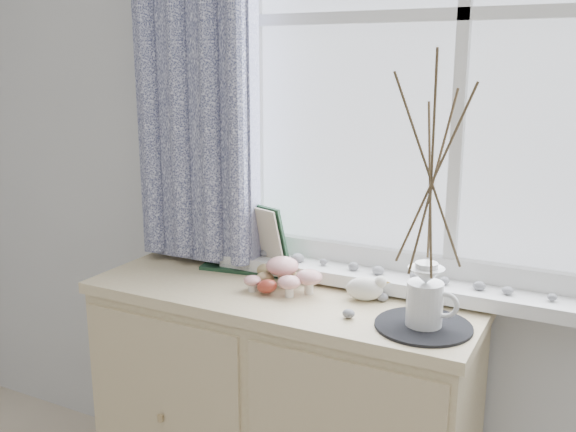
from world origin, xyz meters
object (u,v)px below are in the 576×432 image
object	(u,v)px
sideboard	(280,418)
twig_pitcher	(432,172)
toadstool_cluster	(288,274)
botanical_book	(240,238)

from	to	relation	value
sideboard	twig_pitcher	bearing A→B (deg)	-7.96
toadstool_cluster	twig_pitcher	size ratio (longest dim) A/B	0.32
botanical_book	twig_pitcher	xyz separation A→B (m)	(0.66, -0.16, 0.29)
sideboard	twig_pitcher	distance (m)	0.95
toadstool_cluster	botanical_book	bearing A→B (deg)	159.78
sideboard	toadstool_cluster	xyz separation A→B (m)	(0.02, 0.02, 0.48)
sideboard	toadstool_cluster	world-z (taller)	toadstool_cluster
botanical_book	twig_pitcher	distance (m)	0.74
toadstool_cluster	twig_pitcher	world-z (taller)	twig_pitcher
twig_pitcher	botanical_book	bearing A→B (deg)	154.00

